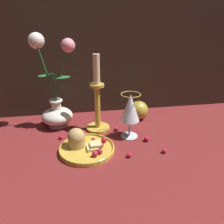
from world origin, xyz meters
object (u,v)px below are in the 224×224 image
object	(u,v)px
vase	(56,101)
apple_beside_vase	(139,110)
candlestick	(97,103)
plate_with_pastries	(84,145)
wine_glass	(130,110)

from	to	relation	value
vase	apple_beside_vase	distance (m)	0.34
vase	apple_beside_vase	world-z (taller)	vase
vase	candlestick	world-z (taller)	vase
plate_with_pastries	candlestick	world-z (taller)	candlestick
vase	candlestick	size ratio (longest dim) A/B	1.19
candlestick	plate_with_pastries	bearing A→B (deg)	-113.57
plate_with_pastries	apple_beside_vase	world-z (taller)	apple_beside_vase
vase	apple_beside_vase	bearing A→B (deg)	1.38
candlestick	wine_glass	bearing A→B (deg)	-35.82
vase	wine_glass	world-z (taller)	vase
candlestick	apple_beside_vase	size ratio (longest dim) A/B	3.26
wine_glass	candlestick	distance (m)	0.13
vase	apple_beside_vase	xyz separation A→B (m)	(0.34, 0.01, -0.07)
vase	wine_glass	xyz separation A→B (m)	(0.26, -0.13, -0.00)
plate_with_pastries	wine_glass	distance (m)	0.20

